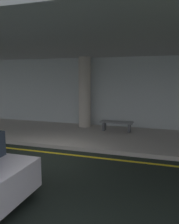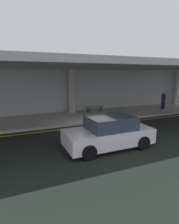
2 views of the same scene
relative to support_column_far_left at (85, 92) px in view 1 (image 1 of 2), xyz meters
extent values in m
plane|color=black|center=(0.00, -4.63, -1.97)|extent=(60.00, 60.00, 0.00)
cube|color=#B3AAA3|center=(0.00, -1.53, -1.90)|extent=(26.00, 4.20, 0.15)
cube|color=yellow|center=(0.00, -4.12, -1.97)|extent=(26.00, 0.14, 0.01)
cylinder|color=#B3A89C|center=(0.00, 0.00, 0.00)|extent=(0.64, 0.64, 3.65)
cube|color=#999A9C|center=(0.00, -2.03, 1.97)|extent=(28.00, 13.20, 0.30)
cube|color=#B3BBBD|center=(0.00, 0.72, -0.07)|extent=(26.00, 0.30, 3.80)
cylinder|color=black|center=(0.55, -6.93, -1.65)|extent=(0.64, 0.22, 0.64)
cube|color=slate|center=(1.84, -0.59, -1.38)|extent=(1.60, 0.50, 0.06)
cube|color=#4C4C51|center=(1.22, -0.59, -1.61)|extent=(0.10, 0.40, 0.42)
cube|color=#4C4C51|center=(2.46, -0.59, -1.61)|extent=(0.10, 0.40, 0.42)
camera|label=1|loc=(3.98, -11.60, 0.83)|focal=37.39mm
camera|label=2|loc=(-4.88, -15.00, 1.43)|focal=29.62mm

